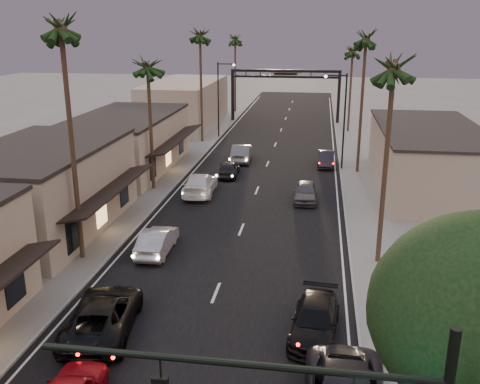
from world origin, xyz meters
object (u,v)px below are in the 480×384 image
(oncoming_silver, at_px, (157,241))
(oncoming_pickup, at_px, (103,314))
(arch, at_px, (285,82))
(streetlight_left, at_px, (220,94))
(palm_far, at_px, (235,37))
(palm_lb, at_px, (60,21))
(curbside_black, at_px, (315,320))
(palm_ra, at_px, (394,61))
(palm_rc, at_px, (353,48))
(palm_ld, at_px, (200,32))
(streetlight_right, at_px, (342,114))
(palm_rb, at_px, (366,34))
(palm_lc, at_px, (147,61))

(oncoming_silver, bearing_deg, oncoming_pickup, 89.73)
(arch, xyz_separation_m, oncoming_silver, (-4.48, -46.46, -4.77))
(streetlight_left, height_order, palm_far, palm_far)
(palm_lb, xyz_separation_m, oncoming_silver, (4.12, 1.53, -12.63))
(curbside_black, bearing_deg, palm_ra, 72.07)
(arch, distance_m, palm_rc, 11.59)
(streetlight_left, distance_m, curbside_black, 44.08)
(palm_far, distance_m, oncoming_silver, 55.63)
(arch, height_order, palm_ld, palm_ld)
(streetlight_right, distance_m, palm_lb, 28.89)
(palm_rb, height_order, palm_rc, palm_rb)
(arch, relative_size, streetlight_left, 1.69)
(streetlight_left, distance_m, oncoming_silver, 34.85)
(palm_far, bearing_deg, streetlight_left, -86.05)
(palm_ra, relative_size, oncoming_pickup, 2.18)
(arch, height_order, palm_rb, palm_rb)
(streetlight_right, height_order, palm_rc, palm_rc)
(streetlight_left, distance_m, palm_lc, 22.65)
(streetlight_right, relative_size, streetlight_left, 1.00)
(palm_lb, height_order, palm_ld, palm_lb)
(palm_lb, bearing_deg, oncoming_pickup, -59.41)
(streetlight_left, relative_size, palm_far, 0.68)
(palm_ra, relative_size, curbside_black, 2.69)
(arch, relative_size, palm_far, 1.15)
(palm_ra, relative_size, palm_far, 1.00)
(palm_ra, bearing_deg, palm_ld, 119.02)
(oncoming_pickup, bearing_deg, palm_far, -94.35)
(palm_far, bearing_deg, palm_rc, -39.64)
(arch, bearing_deg, palm_ra, -79.41)
(arch, height_order, curbside_black, arch)
(streetlight_right, bearing_deg, palm_far, 114.76)
(arch, bearing_deg, palm_rc, -34.89)
(palm_rc, bearing_deg, palm_ld, -152.38)
(palm_lc, bearing_deg, palm_lb, -90.00)
(arch, height_order, palm_lc, palm_lc)
(palm_rc, height_order, oncoming_pickup, palm_rc)
(palm_far, bearing_deg, arch, -43.95)
(streetlight_left, xyz_separation_m, palm_lb, (-1.68, -36.00, 8.06))
(palm_rc, height_order, palm_far, palm_far)
(arch, distance_m, palm_ra, 47.17)
(palm_lb, distance_m, palm_far, 56.03)
(streetlight_right, height_order, palm_far, palm_far)
(palm_ra, bearing_deg, curbside_black, -113.28)
(palm_lc, height_order, palm_far, palm_far)
(palm_lb, bearing_deg, oncoming_silver, 20.44)
(palm_far, bearing_deg, oncoming_silver, -85.99)
(streetlight_right, distance_m, palm_far, 36.85)
(palm_ld, relative_size, curbside_black, 2.89)
(streetlight_right, distance_m, curbside_black, 29.58)
(palm_rc, xyz_separation_m, palm_far, (-16.90, 14.00, 0.97))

